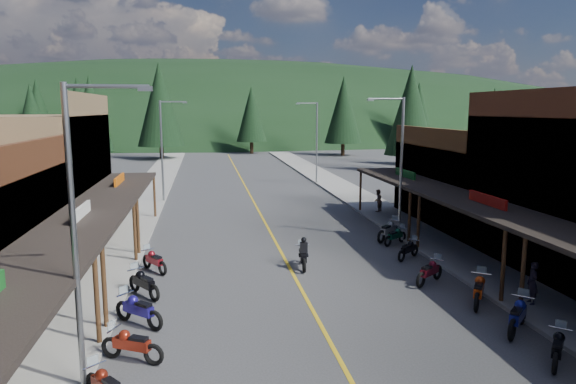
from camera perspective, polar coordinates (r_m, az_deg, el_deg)
name	(u,v)px	position (r m, az deg, el deg)	size (l,w,h in m)	color
ground	(304,295)	(20.95, 1.82, -11.35)	(220.00, 220.00, 0.00)	#38383A
centerline	(255,204)	(40.10, -3.68, -1.36)	(0.15, 90.00, 0.01)	gold
sidewalk_west	(140,207)	(40.21, -16.12, -1.58)	(3.40, 94.00, 0.15)	gray
sidewalk_east	(362,200)	(41.82, 8.27, -0.90)	(3.40, 94.00, 0.15)	gray
shop_west_3	(25,178)	(32.36, -27.17, 1.39)	(10.90, 10.20, 8.20)	brown
shop_east_3	(479,184)	(35.56, 20.42, 0.84)	(10.90, 10.20, 6.20)	#4C2D16
streetlight_0	(79,226)	(13.91, -22.17, -3.49)	(2.16, 0.18, 8.00)	gray
streetlight_1	(164,146)	(41.46, -13.66, 4.96)	(2.16, 0.18, 8.00)	gray
streetlight_2	(399,161)	(29.43, 12.23, 3.37)	(2.16, 0.18, 8.00)	gray
streetlight_3	(315,139)	(50.49, 3.05, 5.92)	(2.16, 0.18, 8.00)	gray
ridge_hill	(217,134)	(154.46, -7.91, 6.41)	(310.00, 140.00, 60.00)	black
pine_1	(78,110)	(91.50, -22.29, 8.47)	(5.88, 5.88, 12.50)	black
pine_2	(160,104)	(77.49, -14.06, 9.42)	(6.72, 6.72, 14.00)	black
pine_3	(251,114)	(85.60, -4.10, 8.62)	(5.04, 5.04, 11.00)	black
pine_4	(343,110)	(82.19, 6.18, 9.09)	(5.88, 5.88, 12.50)	black
pine_5	(410,105)	(98.76, 13.41, 9.35)	(6.72, 6.72, 14.00)	black
pine_6	(493,114)	(97.01, 21.84, 8.06)	(5.04, 5.04, 11.00)	black
pine_7	(38,110)	(99.33, -26.06, 8.23)	(5.88, 5.88, 12.50)	black
pine_8	(32,122)	(61.99, -26.56, 6.99)	(4.48, 4.48, 10.00)	black
pine_9	(418,116)	(70.01, 14.27, 8.15)	(4.93, 4.93, 10.80)	black
pine_10	(91,113)	(70.68, -21.09, 8.15)	(5.38, 5.38, 11.60)	black
pine_11	(411,110)	(61.99, 13.46, 8.82)	(5.82, 5.82, 12.40)	black
bike_west_6	(132,343)	(16.30, -16.97, -15.77)	(0.68, 2.03, 1.16)	maroon
bike_west_7	(138,308)	(18.66, -16.29, -12.30)	(0.73, 2.20, 1.25)	navy
bike_west_8	(144,282)	(21.31, -15.74, -9.59)	(0.71, 2.14, 1.22)	black
bike_west_9	(154,260)	(24.31, -14.63, -7.30)	(0.67, 2.00, 1.14)	maroon
bike_east_5	(558,346)	(17.40, 27.80, -14.95)	(0.64, 1.91, 1.09)	black
bike_east_6	(518,314)	(19.05, 24.18, -12.28)	(0.74, 2.22, 1.27)	navy
bike_east_7	(479,289)	(21.03, 20.46, -10.03)	(0.74, 2.22, 1.27)	#CB3E0E
bike_east_8	(430,271)	(22.82, 15.45, -8.42)	(0.67, 2.01, 1.15)	maroon
bike_east_9	(408,249)	(26.20, 13.23, -6.14)	(0.62, 1.85, 1.06)	black
bike_east_10	(395,235)	(28.76, 11.84, -4.71)	(0.62, 1.86, 1.06)	#0D432C
bike_east_11	(388,229)	(29.52, 11.10, -4.10)	(0.75, 2.26, 1.29)	gray
rider_on_bike	(303,255)	(24.07, 1.67, -7.04)	(0.89, 2.09, 1.55)	black
pedestrian_east_a	(533,283)	(21.43, 25.53, -9.10)	(0.59, 0.39, 1.61)	black
pedestrian_east_b	(378,200)	(36.90, 9.94, -0.93)	(0.77, 0.44, 1.58)	brown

